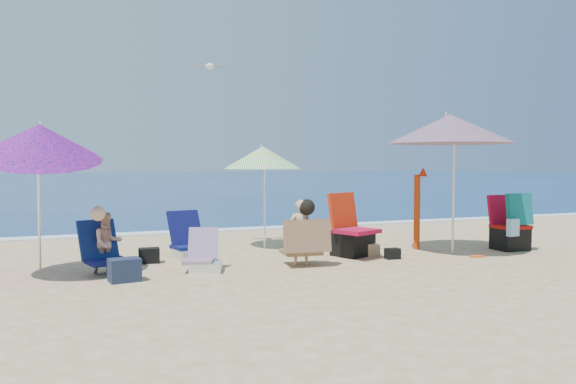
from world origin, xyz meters
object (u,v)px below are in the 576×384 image
object	(u,v)px
person_left	(106,242)
chair_rainbow	(204,260)
furled_umbrella	(418,204)
camp_chair_left	(352,237)
chair_navy	(191,246)
camp_chair_right	(511,229)
umbrella_turquoise	(450,129)
person_center	(303,234)
umbrella_striped	(263,158)
seagull	(210,66)
umbrella_blue	(39,142)

from	to	relation	value
person_left	chair_rainbow	bearing A→B (deg)	-14.79
furled_umbrella	camp_chair_left	world-z (taller)	furled_umbrella
chair_navy	camp_chair_right	world-z (taller)	camp_chair_right
umbrella_turquoise	person_center	world-z (taller)	umbrella_turquoise
camp_chair_left	umbrella_striped	bearing A→B (deg)	127.90
camp_chair_left	furled_umbrella	bearing A→B (deg)	8.38
umbrella_striped	person_center	distance (m)	2.28
chair_navy	camp_chair_left	bearing A→B (deg)	-15.16
chair_navy	chair_rainbow	size ratio (longest dim) A/B	1.27
umbrella_turquoise	furled_umbrella	bearing A→B (deg)	117.55
umbrella_striped	chair_navy	xyz separation A→B (m)	(-1.49, -0.71, -1.46)
camp_chair_left	person_left	bearing A→B (deg)	-179.30
person_left	seagull	world-z (taller)	seagull
person_center	seagull	bearing A→B (deg)	109.31
chair_navy	camp_chair_left	xyz separation A→B (m)	(2.59, -0.70, 0.11)
person_left	camp_chair_left	bearing A→B (deg)	0.70
furled_umbrella	chair_rainbow	xyz separation A→B (m)	(-4.09, -0.62, -0.66)
camp_chair_left	chair_navy	bearing A→B (deg)	164.84
umbrella_blue	chair_rainbow	world-z (taller)	umbrella_blue
umbrella_striped	umbrella_blue	bearing A→B (deg)	-158.10
chair_rainbow	umbrella_turquoise	bearing A→B (deg)	1.14
seagull	chair_rainbow	bearing A→B (deg)	-106.22
umbrella_blue	seagull	xyz separation A→B (m)	(2.84, 1.95, 1.48)
umbrella_turquoise	seagull	distance (m)	4.46
camp_chair_left	person_center	size ratio (longest dim) A/B	1.05
umbrella_striped	chair_rainbow	world-z (taller)	umbrella_striped
furled_umbrella	chair_rainbow	size ratio (longest dim) A/B	2.24
umbrella_turquoise	chair_rainbow	bearing A→B (deg)	-178.86
chair_rainbow	person_left	size ratio (longest dim) A/B	0.69
umbrella_blue	seagull	bearing A→B (deg)	34.46
furled_umbrella	chair_rainbow	world-z (taller)	furled_umbrella
furled_umbrella	chair_navy	distance (m)	4.13
umbrella_striped	camp_chair_right	size ratio (longest dim) A/B	1.84
furled_umbrella	person_left	size ratio (longest dim) A/B	1.55
umbrella_blue	seagull	size ratio (longest dim) A/B	3.26
umbrella_striped	camp_chair_right	xyz separation A→B (m)	(4.09, -1.86, -1.29)
umbrella_blue	furled_umbrella	size ratio (longest dim) A/B	1.52
umbrella_blue	camp_chair_left	world-z (taller)	umbrella_blue
camp_chair_left	seagull	distance (m)	4.07
furled_umbrella	seagull	world-z (taller)	seagull
umbrella_turquoise	chair_navy	size ratio (longest dim) A/B	2.89
camp_chair_right	furled_umbrella	bearing A→B (deg)	156.61
umbrella_turquoise	person_left	xyz separation A→B (m)	(-5.70, 0.27, -1.72)
seagull	person_left	bearing A→B (deg)	-136.10
camp_chair_left	person_center	xyz separation A→B (m)	(-1.12, -0.55, 0.18)
umbrella_turquoise	camp_chair_left	bearing A→B (deg)	169.72
umbrella_blue	chair_rainbow	bearing A→B (deg)	-8.53
chair_rainbow	camp_chair_right	world-z (taller)	camp_chair_right
umbrella_turquoise	chair_navy	xyz separation A→B (m)	(-4.32, 1.02, -1.95)
chair_navy	person_left	xyz separation A→B (m)	(-1.37, -0.75, 0.23)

